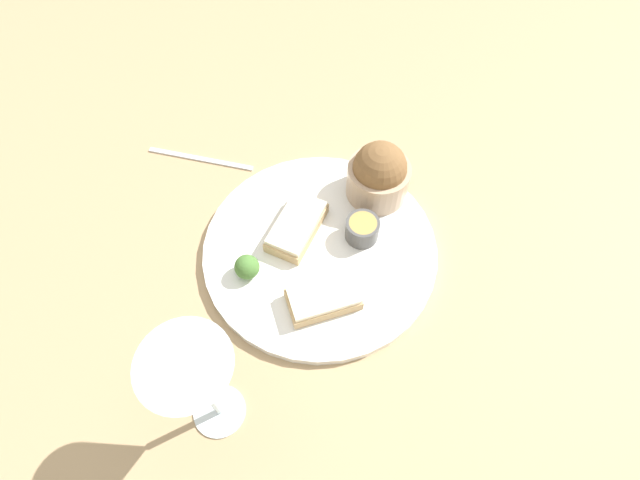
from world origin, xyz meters
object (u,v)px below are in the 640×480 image
sauce_ramekin (362,228)px  cheese_toast_near (297,226)px  salad_bowl (379,174)px  cheese_toast_far (323,298)px  wine_glass (196,380)px  fork (201,158)px

sauce_ramekin → cheese_toast_near: sauce_ramekin is taller
salad_bowl → cheese_toast_far: 0.20m
cheese_toast_near → wine_glass: (-0.21, -0.16, 0.11)m
salad_bowl → cheese_toast_far: size_ratio=0.91×
cheese_toast_far → fork: (-0.03, 0.33, -0.02)m
sauce_ramekin → cheese_toast_near: size_ratio=0.41×
sauce_ramekin → wine_glass: size_ratio=0.25×
salad_bowl → cheese_toast_far: salad_bowl is taller
sauce_ramekin → cheese_toast_far: 0.12m
wine_glass → fork: bearing=67.7°
cheese_toast_near → fork: 0.22m
wine_glass → cheese_toast_near: bearing=37.9°
cheese_toast_far → cheese_toast_near: bearing=75.9°
cheese_toast_near → fork: size_ratio=0.87×
sauce_ramekin → cheese_toast_far: bearing=-150.5°
cheese_toast_far → fork: 0.33m
cheese_toast_near → wine_glass: size_ratio=0.61×
fork → sauce_ramekin: bearing=-63.8°
cheese_toast_far → wine_glass: (-0.18, -0.05, 0.11)m
cheese_toast_near → wine_glass: 0.29m
cheese_toast_far → fork: cheese_toast_far is taller
cheese_toast_far → sauce_ramekin: bearing=29.5°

